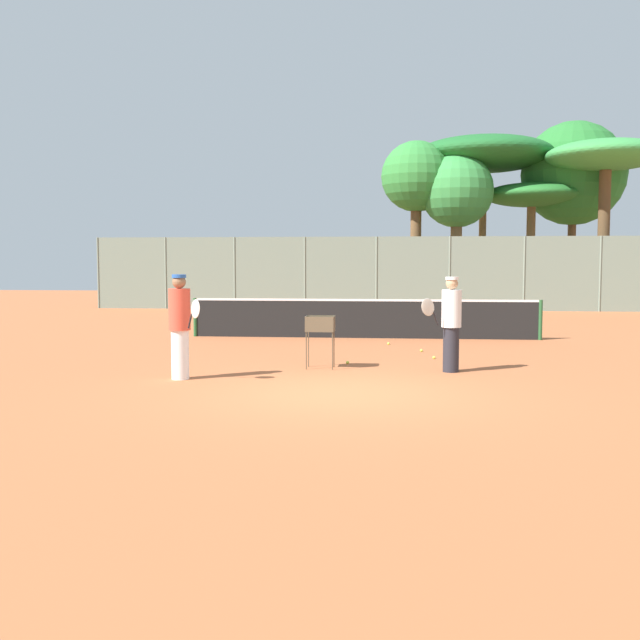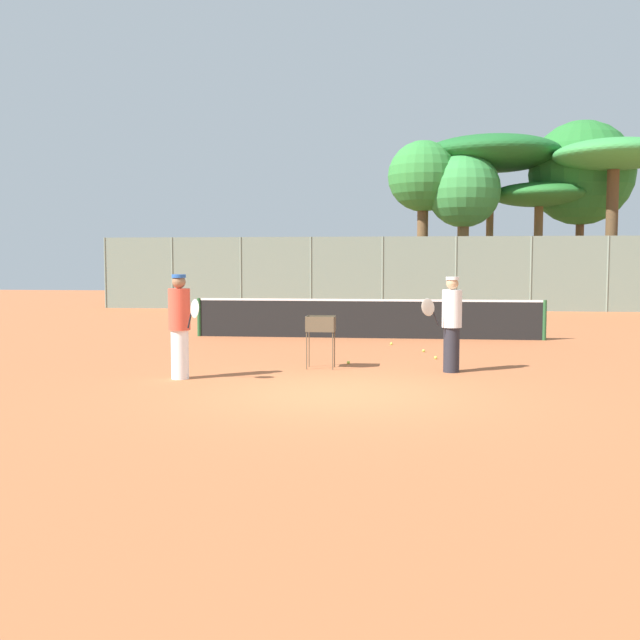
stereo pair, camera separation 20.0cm
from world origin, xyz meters
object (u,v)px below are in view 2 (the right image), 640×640
Objects in this scene: player_white_outfit at (180,325)px; ball_cart at (321,328)px; player_red_cap at (451,323)px; parked_car at (502,291)px; tennis_net at (367,318)px.

ball_cart is at bearing 79.31° from player_white_outfit.
parked_car is at bearing -133.11° from player_red_cap.
player_white_outfit is 0.44× the size of parked_car.
tennis_net is at bearing -108.85° from parked_car.
player_white_outfit is at bearing -109.64° from parked_car.
ball_cart is (-2.50, 0.24, -0.14)m from player_red_cap.
player_white_outfit is at bearing -111.32° from tennis_net.
player_white_outfit is 25.17m from parked_car.
parked_car is (6.11, 22.08, -0.13)m from ball_cart.
ball_cart is (-0.57, -5.86, 0.24)m from tennis_net.
ball_cart is 22.91m from parked_car.
parked_car reaches higher than ball_cart.
parked_car is (8.46, 23.71, -0.31)m from player_white_outfit.
ball_cart is 0.25× the size of parked_car.
player_white_outfit reaches higher than parked_car.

